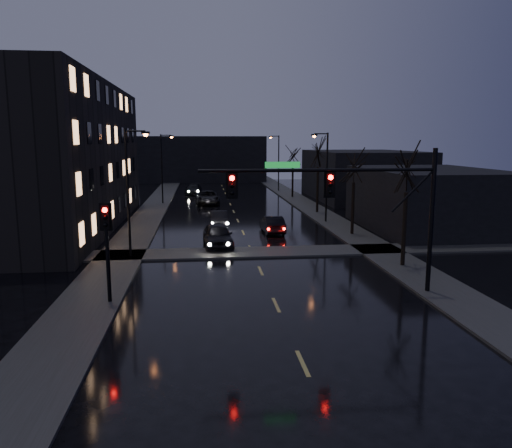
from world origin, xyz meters
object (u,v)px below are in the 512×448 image
object	(u,v)px
oncoming_car_c	(208,197)
lead_car	(272,224)
oncoming_car_a	(218,235)
oncoming_car_b	(219,219)
oncoming_car_d	(193,189)

from	to	relation	value
oncoming_car_c	lead_car	world-z (taller)	oncoming_car_c
oncoming_car_a	oncoming_car_b	size ratio (longest dim) A/B	1.18
oncoming_car_b	oncoming_car_d	bearing A→B (deg)	96.02
oncoming_car_d	oncoming_car_a	bearing A→B (deg)	-79.21
oncoming_car_b	oncoming_car_d	world-z (taller)	oncoming_car_d
oncoming_car_b	oncoming_car_c	size ratio (longest dim) A/B	0.72
oncoming_car_b	lead_car	distance (m)	5.28
oncoming_car_d	lead_car	distance (m)	30.24
oncoming_car_c	oncoming_car_d	size ratio (longest dim) A/B	1.19
oncoming_car_a	lead_car	xyz separation A→B (m)	(4.52, 4.90, -0.13)
oncoming_car_a	oncoming_car_d	xyz separation A→B (m)	(-2.19, 34.38, -0.13)
oncoming_car_a	oncoming_car_c	world-z (taller)	oncoming_car_a
oncoming_car_a	oncoming_car_d	distance (m)	34.45
oncoming_car_c	oncoming_car_d	world-z (taller)	oncoming_car_c
oncoming_car_d	lead_car	world-z (taller)	lead_car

